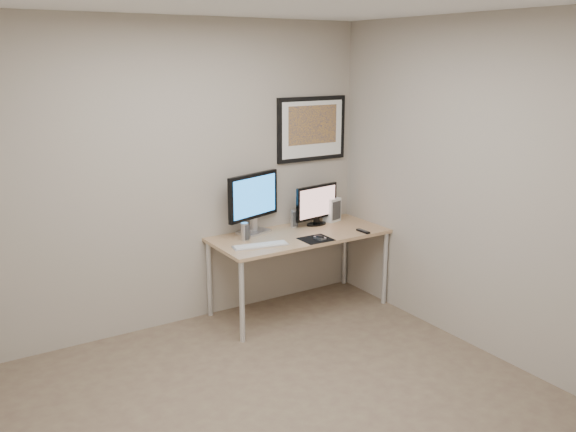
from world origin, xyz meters
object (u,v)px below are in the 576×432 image
speaker_right (294,218)px  keyboard (260,245)px  framed_art (312,129)px  speaker_left (245,232)px  fan_unit (332,210)px  monitor_large (253,200)px  monitor_tv (317,204)px  desk (299,241)px

speaker_right → keyboard: speaker_right is taller
framed_art → speaker_left: size_ratio=4.73×
fan_unit → monitor_large: bearing=163.0°
framed_art → speaker_left: bearing=-163.8°
monitor_tv → speaker_left: size_ratio=3.09×
desk → keyboard: (-0.48, -0.14, 0.07)m
speaker_left → speaker_right: 0.62m
desk → monitor_large: size_ratio=2.74×
speaker_right → monitor_large: bearing=-167.6°
fan_unit → monitor_tv: bearing=177.0°
keyboard → fan_unit: 1.06m
keyboard → fan_unit: fan_unit is taller
framed_art → speaker_right: framed_art is taller
monitor_large → keyboard: monitor_large is taller
desk → fan_unit: bearing=21.9°
desk → framed_art: (0.35, 0.33, 0.96)m
framed_art → fan_unit: size_ratio=3.30×
monitor_large → speaker_left: 0.33m
desk → speaker_right: (0.08, 0.22, 0.15)m
desk → framed_art: size_ratio=2.13×
keyboard → monitor_large: bearing=79.4°
monitor_large → fan_unit: monitor_large is taller
speaker_left → monitor_large: bearing=25.0°
framed_art → monitor_tv: framed_art is taller
framed_art → monitor_large: framed_art is taller
monitor_large → speaker_left: (-0.18, -0.16, -0.22)m
desk → keyboard: size_ratio=3.37×
keyboard → fan_unit: size_ratio=2.09×
desk → monitor_tv: monitor_tv is taller
monitor_large → monitor_tv: monitor_large is taller
monitor_tv → keyboard: size_ratio=1.03×
desk → monitor_large: 0.55m
monitor_large → monitor_tv: size_ratio=1.19×
framed_art → fan_unit: (0.16, -0.13, -0.78)m
monitor_tv → fan_unit: bearing=3.2°
monitor_large → monitor_tv: 0.65m
keyboard → monitor_tv: bearing=31.6°
desk → monitor_tv: 0.44m
desk → monitor_tv: bearing=28.4°
monitor_large → speaker_left: bearing=-156.1°
keyboard → desk: bearing=26.4°
speaker_right → keyboard: 0.67m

